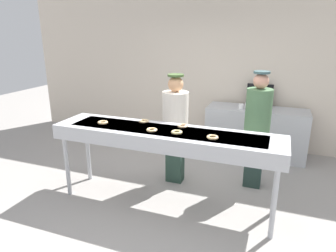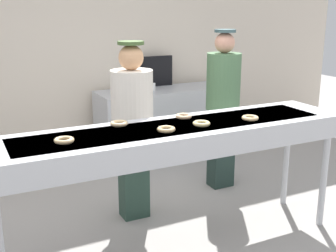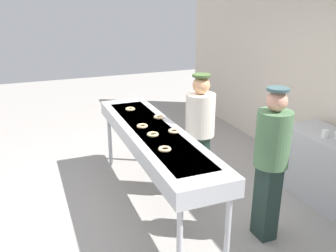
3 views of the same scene
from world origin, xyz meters
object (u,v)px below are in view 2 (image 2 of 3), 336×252
(plain_donut_4, at_px, (64,140))
(fryer_conveyor, at_px, (176,138))
(plain_donut_3, at_px, (250,118))
(paper_cup_1, at_px, (149,89))
(worker_assistant, at_px, (223,100))
(paper_cup_0, at_px, (152,87))
(prep_counter, at_px, (165,122))
(menu_display, at_px, (156,71))
(plain_donut_2, at_px, (166,129))
(plain_donut_0, at_px, (119,123))
(worker_baker, at_px, (132,120))
(plain_donut_1, at_px, (184,116))
(plain_donut_5, at_px, (201,123))

(plain_donut_4, bearing_deg, fryer_conveyor, 2.50)
(plain_donut_3, height_order, paper_cup_1, plain_donut_3)
(worker_assistant, relative_size, paper_cup_0, 17.82)
(prep_counter, relative_size, menu_display, 3.81)
(plain_donut_2, relative_size, plain_donut_4, 1.00)
(plain_donut_2, relative_size, worker_assistant, 0.08)
(fryer_conveyor, distance_m, prep_counter, 2.34)
(fryer_conveyor, relative_size, worker_assistant, 1.71)
(plain_donut_0, relative_size, plain_donut_3, 1.00)
(plain_donut_3, height_order, worker_baker, worker_baker)
(plain_donut_1, xyz_separation_m, plain_donut_5, (0.01, -0.26, 0.00))
(plain_donut_5, xyz_separation_m, worker_assistant, (0.83, 0.97, -0.08))
(plain_donut_1, distance_m, worker_assistant, 1.11)
(plain_donut_1, relative_size, worker_assistant, 0.08)
(plain_donut_0, height_order, paper_cup_1, plain_donut_0)
(plain_donut_0, distance_m, plain_donut_5, 0.62)
(plain_donut_5, height_order, prep_counter, plain_donut_5)
(worker_assistant, bearing_deg, plain_donut_0, 27.37)
(worker_assistant, bearing_deg, paper_cup_1, -70.52)
(plain_donut_1, height_order, prep_counter, plain_donut_1)
(plain_donut_2, bearing_deg, paper_cup_1, 69.18)
(plain_donut_4, bearing_deg, paper_cup_1, 53.07)
(plain_donut_2, distance_m, plain_donut_5, 0.31)
(fryer_conveyor, height_order, plain_donut_5, plain_donut_5)
(plain_donut_0, bearing_deg, prep_counter, 55.48)
(fryer_conveyor, bearing_deg, plain_donut_2, -143.32)
(worker_assistant, height_order, paper_cup_0, worker_assistant)
(fryer_conveyor, relative_size, menu_display, 6.30)
(plain_donut_2, bearing_deg, worker_baker, 87.08)
(worker_assistant, xyz_separation_m, prep_counter, (-0.09, 1.20, -0.51))
(plain_donut_4, xyz_separation_m, paper_cup_1, (1.50, 2.00, -0.11))
(prep_counter, bearing_deg, menu_display, 90.00)
(plain_donut_2, distance_m, paper_cup_1, 2.21)
(paper_cup_1, bearing_deg, worker_assistant, -71.32)
(plain_donut_0, relative_size, prep_counter, 0.08)
(plain_donut_2, height_order, prep_counter, plain_donut_2)
(plain_donut_3, height_order, plain_donut_5, same)
(prep_counter, height_order, paper_cup_1, paper_cup_1)
(plain_donut_0, distance_m, prep_counter, 2.37)
(paper_cup_0, xyz_separation_m, menu_display, (0.18, 0.27, 0.15))
(plain_donut_0, bearing_deg, paper_cup_1, 59.64)
(worker_baker, bearing_deg, plain_donut_0, 70.38)
(paper_cup_1, distance_m, menu_display, 0.49)
(plain_donut_4, xyz_separation_m, menu_display, (1.77, 2.38, 0.04))
(plain_donut_2, xyz_separation_m, worker_assistant, (1.14, 1.00, -0.08))
(worker_baker, relative_size, worker_assistant, 0.96)
(fryer_conveyor, height_order, worker_assistant, worker_assistant)
(plain_donut_5, bearing_deg, worker_baker, 110.44)
(plain_donut_0, height_order, paper_cup_0, plain_donut_0)
(prep_counter, xyz_separation_m, paper_cup_0, (-0.18, -0.02, 0.48))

